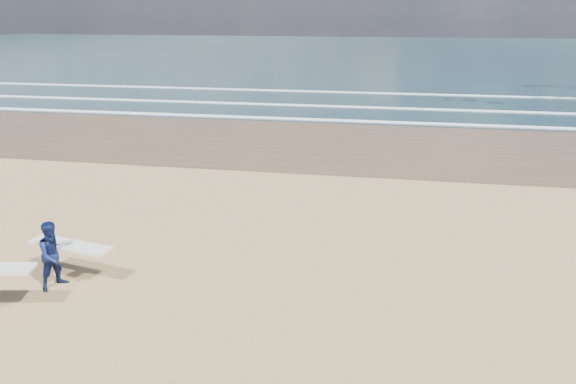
# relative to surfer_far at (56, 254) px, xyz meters

# --- Properties ---
(ocean) EXTENTS (220.00, 100.00, 0.02)m
(ocean) POSITION_rel_surfer_far_xyz_m (20.69, 69.86, -0.84)
(ocean) COLOR #1B343C
(ocean) RESTS_ON ground
(surfer_far) EXTENTS (2.26, 1.32, 1.69)m
(surfer_far) POSITION_rel_surfer_far_xyz_m (0.00, 0.00, 0.00)
(surfer_far) COLOR #0B1741
(surfer_far) RESTS_ON ground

